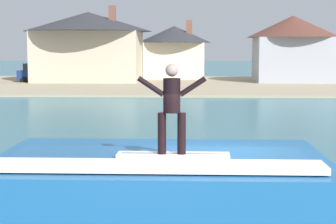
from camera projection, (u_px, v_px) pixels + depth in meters
name	position (u px, v px, depth m)	size (l,w,h in m)	color
ground_plane	(219.00, 212.00, 11.89)	(260.00, 260.00, 0.00)	#37707D
wave_crest	(160.00, 183.00, 11.80)	(6.68, 4.39, 1.31)	#1F5F99
surfboard	(173.00, 155.00, 10.95)	(2.13, 0.47, 0.06)	white
surfer	(172.00, 104.00, 10.79)	(1.29, 0.32, 1.69)	black
shoreline_bank	(198.00, 84.00, 51.30)	(120.00, 25.42, 0.15)	tan
car_near_shore	(39.00, 73.00, 53.65)	(3.80, 2.10, 1.86)	navy
house_with_chimney	(88.00, 42.00, 54.49)	(11.94, 11.94, 7.11)	beige
house_gabled_white	(293.00, 45.00, 53.85)	(8.53, 8.53, 6.24)	#9EA3AD
house_small_cottage	(174.00, 48.00, 59.57)	(7.53, 7.53, 6.04)	beige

